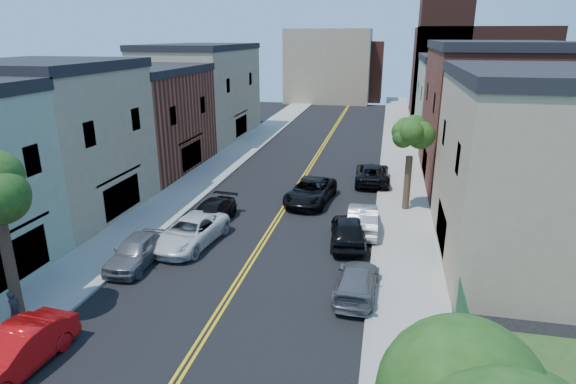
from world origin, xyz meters
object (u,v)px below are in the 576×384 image
Objects in this scene: white_pickup at (190,232)px; grey_car_right at (357,281)px; black_car_right at (348,230)px; pedestrian_right at (451,354)px; black_car_left at (211,213)px; pedestrian_left at (15,310)px; silver_car_right at (363,219)px; red_sedan at (15,353)px; black_suv_lane at (311,191)px; dark_car_right_far at (372,173)px; grey_car_left at (136,251)px.

white_pickup is 9.91m from grey_car_right.
pedestrian_right is at bearing 106.72° from black_car_right.
black_car_left is at bearing -13.92° from black_car_right.
white_pickup is 3.45× the size of pedestrian_left.
red_sedan is at bearing 51.21° from silver_car_right.
black_suv_lane reaches higher than black_car_left.
dark_car_right_far is at bearing -99.87° from black_car_right.
pedestrian_left is at bearing 25.73° from grey_car_right.
white_pickup is at bearing -49.03° from pedestrian_right.
black_suv_lane is (-3.14, 6.36, -0.02)m from black_car_right.
pedestrian_left is (-1.71, -6.15, 0.19)m from grey_car_left.
white_pickup is at bearing 7.05° from black_car_right.
black_car_left is 0.99× the size of black_car_right.
pedestrian_right is (7.40, -16.63, 0.21)m from black_suv_lane.
pedestrian_left is at bearing 58.34° from dark_car_right_far.
grey_car_left is at bearing -115.71° from black_suv_lane.
red_sedan is 0.81× the size of black_suv_lane.
grey_car_left is 0.80× the size of dark_car_right_far.
black_suv_lane reaches higher than red_sedan.
black_car_left is 2.78× the size of pedestrian_right.
pedestrian_right is (3.42, -22.07, 0.23)m from dark_car_right_far.
grey_car_right is 0.93× the size of black_car_right.
pedestrian_left is at bearing 42.87° from silver_car_right.
pedestrian_right is (14.42, -5.58, 0.25)m from grey_car_left.
silver_car_right is at bearing 57.84° from red_sedan.
black_car_left is 0.98× the size of silver_car_right.
silver_car_right is at bearing -52.73° from pedestrian_left.
dark_car_right_far reaches higher than grey_car_right.
red_sedan reaches higher than grey_car_left.
silver_car_right is at bearing -114.52° from black_car_right.
black_car_right is 11.83m from dark_car_right_far.
white_pickup reaches higher than grey_car_left.
black_car_right is at bearing 20.32° from white_pickup.
red_sedan is 0.98× the size of black_car_left.
pedestrian_right is (12.72, -8.34, 0.24)m from white_pickup.
grey_car_left is at bearing -23.87° from pedestrian_left.
pedestrian_right is at bearing 127.27° from grey_car_right.
grey_car_right is 13.85m from pedestrian_left.
silver_car_right is (9.12, 3.87, 0.04)m from white_pickup.
red_sedan is at bearing 63.65° from dark_car_right_far.
black_car_right is (10.16, 4.69, 0.06)m from grey_car_left.
silver_car_right is at bearing 10.45° from black_car_left.
pedestrian_right is at bearing -25.78° from white_pickup.
black_car_right reaches higher than silver_car_right.
silver_car_right is at bearing 29.99° from grey_car_left.
black_car_left is at bearing 1.93° from silver_car_right.
red_sedan is at bearing -91.35° from white_pickup.
grey_car_left is 13.09m from black_suv_lane.
black_car_left is 14.10m from dark_car_right_far.
black_suv_lane is 3.61× the size of pedestrian_left.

